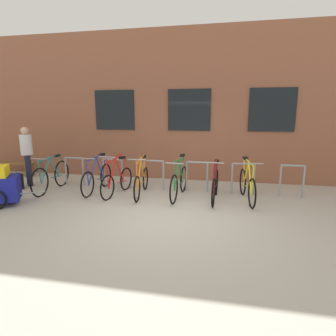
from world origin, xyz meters
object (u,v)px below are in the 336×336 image
Objects in this scene: bicycle_teal at (51,176)px; wooden_bench at (15,166)px; bicycle_yellow at (247,185)px; person_by_bench at (27,152)px; bicycle_orange at (141,181)px; bicycle_blue at (97,178)px; bicycle_maroon at (215,185)px; bicycle_red at (117,181)px; bicycle_green at (179,182)px; backpack at (18,181)px.

wooden_bench is at bearing 149.10° from bicycle_teal.
person_by_bench reaches higher than bicycle_yellow.
bicycle_yellow is 1.25× the size of wooden_bench.
bicycle_orange reaches higher than bicycle_yellow.
bicycle_orange is 0.99× the size of bicycle_blue.
wooden_bench is at bearing 161.41° from bicycle_blue.
wooden_bench is (-7.52, 1.25, -0.06)m from bicycle_yellow.
bicycle_blue is (-3.17, 0.16, 0.00)m from bicycle_maroon.
bicycle_red reaches higher than bicycle_blue.
bicycle_green is 1.67m from bicycle_yellow.
bicycle_yellow is 6.21m from backpack.
bicycle_green is at bearing -3.20° from person_by_bench.
bicycle_yellow is 7.63m from wooden_bench.
bicycle_red is at bearing -15.63° from bicycle_blue.
bicycle_green is 1.03× the size of person_by_bench.
bicycle_orange is 1.02× the size of person_by_bench.
bicycle_red reaches higher than wooden_bench.
bicycle_yellow is at bearing -0.59° from bicycle_blue.
bicycle_green is 1.00× the size of bicycle_blue.
bicycle_teal is (-3.52, -0.12, 0.01)m from bicycle_green.
bicycle_blue is 3.99× the size of backpack.
bicycle_teal is at bearing -179.56° from bicycle_maroon.
bicycle_maroon is at bearing 20.73° from backpack.
wooden_bench is (-3.59, 1.21, -0.05)m from bicycle_blue.
bicycle_red is at bearing -7.09° from person_by_bench.
bicycle_green reaches higher than bicycle_blue.
bicycle_green is at bearing 174.69° from bicycle_maroon.
bicycle_teal is at bearing 23.65° from backpack.
person_by_bench reaches higher than bicycle_red.
wooden_bench is at bearing 151.38° from backpack.
bicycle_yellow is at bearing 1.16° from bicycle_green.
bicycle_orange is at bearing 2.12° from bicycle_teal.
bicycle_yellow reaches higher than bicycle_blue.
bicycle_maroon is 0.77m from bicycle_yellow.
bicycle_red is 0.91× the size of bicycle_blue.
bicycle_orange is 0.99× the size of bicycle_yellow.
bicycle_green is 4.01× the size of backpack.
bicycle_yellow is (1.67, 0.03, -0.00)m from bicycle_green.
bicycle_red is at bearing -177.55° from bicycle_yellow.
backpack is (-2.28, -0.26, -0.16)m from bicycle_blue.
bicycle_maroon is (0.90, -0.08, -0.02)m from bicycle_green.
person_by_bench reaches higher than bicycle_maroon.
bicycle_orange reaches higher than bicycle_maroon.
bicycle_maroon and bicycle_yellow have the same top height.
bicycle_teal is at bearing -20.57° from person_by_bench.
bicycle_teal is 1.04m from backpack.
person_by_bench is (1.35, -1.03, 0.66)m from wooden_bench.
backpack is at bearing -178.36° from bicycle_red.
bicycle_orange is at bearing -15.01° from wooden_bench.
wooden_bench is (-4.87, 1.31, -0.04)m from bicycle_orange.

